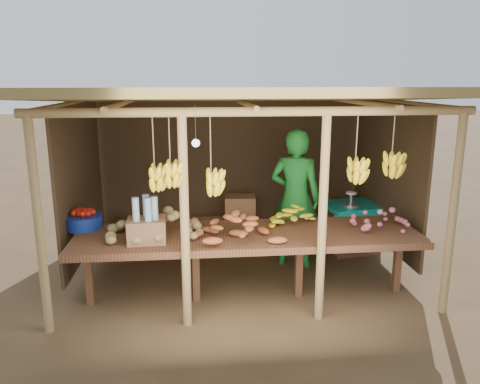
{
  "coord_description": "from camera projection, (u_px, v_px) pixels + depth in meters",
  "views": [
    {
      "loc": [
        -0.59,
        -5.97,
        2.5
      ],
      "look_at": [
        0.0,
        0.0,
        1.05
      ],
      "focal_mm": 35.0,
      "sensor_mm": 36.0,
      "label": 1
    }
  ],
  "objects": [
    {
      "name": "ground",
      "position": [
        240.0,
        266.0,
        6.42
      ],
      "size": [
        60.0,
        60.0,
        0.0
      ],
      "primitive_type": "plane",
      "color": "brown",
      "rests_on": "ground"
    },
    {
      "name": "stall_structure",
      "position": [
        244.0,
        128.0,
        5.87
      ],
      "size": [
        4.7,
        3.5,
        2.43
      ],
      "color": "#A18353",
      "rests_on": "ground"
    },
    {
      "name": "counter",
      "position": [
        248.0,
        238.0,
        5.33
      ],
      "size": [
        3.9,
        1.05,
        0.8
      ],
      "color": "brown",
      "rests_on": "ground"
    },
    {
      "name": "potato_heap",
      "position": [
        154.0,
        220.0,
        5.16
      ],
      "size": [
        1.1,
        0.71,
        0.37
      ],
      "primitive_type": null,
      "rotation": [
        0.0,
        0.0,
        0.07
      ],
      "color": "#957F4D",
      "rests_on": "counter"
    },
    {
      "name": "sweet_potato_heap",
      "position": [
        234.0,
        223.0,
        5.08
      ],
      "size": [
        1.03,
        0.78,
        0.36
      ],
      "primitive_type": null,
      "rotation": [
        0.0,
        0.0,
        0.28
      ],
      "color": "#A4512A",
      "rests_on": "counter"
    },
    {
      "name": "onion_heap",
      "position": [
        380.0,
        214.0,
        5.42
      ],
      "size": [
        0.78,
        0.55,
        0.35
      ],
      "primitive_type": null,
      "rotation": [
        0.0,
        0.0,
        -0.19
      ],
      "color": "#C45F75",
      "rests_on": "counter"
    },
    {
      "name": "banana_pile",
      "position": [
        293.0,
        210.0,
        5.59
      ],
      "size": [
        0.6,
        0.48,
        0.34
      ],
      "primitive_type": null,
      "rotation": [
        0.0,
        0.0,
        -0.39
      ],
      "color": "yellow",
      "rests_on": "counter"
    },
    {
      "name": "tomato_basin",
      "position": [
        84.0,
        220.0,
        5.47
      ],
      "size": [
        0.43,
        0.43,
        0.23
      ],
      "rotation": [
        0.0,
        0.0,
        -0.24
      ],
      "color": "navy",
      "rests_on": "counter"
    },
    {
      "name": "bottle_box",
      "position": [
        146.0,
        224.0,
        4.98
      ],
      "size": [
        0.42,
        0.34,
        0.51
      ],
      "color": "#8C5F3F",
      "rests_on": "counter"
    },
    {
      "name": "vendor",
      "position": [
        295.0,
        198.0,
        6.29
      ],
      "size": [
        0.8,
        0.68,
        1.88
      ],
      "primitive_type": "imported",
      "rotation": [
        0.0,
        0.0,
        2.75
      ],
      "color": "#1A7629",
      "rests_on": "ground"
    },
    {
      "name": "tarp_crate",
      "position": [
        350.0,
        226.0,
        6.93
      ],
      "size": [
        0.89,
        0.8,
        0.93
      ],
      "color": "brown",
      "rests_on": "ground"
    },
    {
      "name": "carton_stack",
      "position": [
        229.0,
        223.0,
        7.26
      ],
      "size": [
        0.97,
        0.37,
        0.74
      ],
      "color": "#8C5F3F",
      "rests_on": "ground"
    },
    {
      "name": "burlap_sacks",
      "position": [
        133.0,
        231.0,
        7.19
      ],
      "size": [
        0.75,
        0.39,
        0.53
      ],
      "color": "#412F1E",
      "rests_on": "ground"
    }
  ]
}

